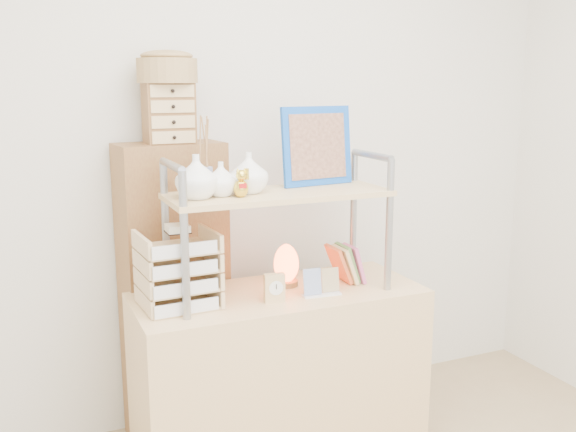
% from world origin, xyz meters
% --- Properties ---
extents(room_shell, '(3.42, 3.41, 2.61)m').
position_xyz_m(room_shell, '(0.00, 0.39, 1.69)').
color(room_shell, silver).
rests_on(room_shell, ground).
extents(desk, '(1.20, 0.50, 0.75)m').
position_xyz_m(desk, '(0.00, 1.20, 0.38)').
color(desk, tan).
rests_on(desk, ground).
extents(cabinet, '(0.47, 0.28, 1.35)m').
position_xyz_m(cabinet, '(-0.35, 1.57, 0.68)').
color(cabinet, brown).
rests_on(cabinet, ground).
extents(hutch, '(0.90, 0.34, 0.76)m').
position_xyz_m(hutch, '(-0.07, 1.21, 1.19)').
color(hutch, '#91969E').
rests_on(hutch, desk).
extents(letter_tray, '(0.28, 0.27, 0.33)m').
position_xyz_m(letter_tray, '(-0.42, 1.19, 0.88)').
color(letter_tray, tan).
rests_on(letter_tray, desk).
extents(salt_lamp, '(0.12, 0.11, 0.18)m').
position_xyz_m(salt_lamp, '(0.06, 1.27, 0.84)').
color(salt_lamp, brown).
rests_on(salt_lamp, desk).
extents(desk_clock, '(0.09, 0.05, 0.12)m').
position_xyz_m(desk_clock, '(-0.06, 1.09, 0.81)').
color(desk_clock, tan).
rests_on(desk_clock, desk).
extents(postcard_stand, '(0.17, 0.06, 0.12)m').
position_xyz_m(postcard_stand, '(0.14, 1.09, 0.78)').
color(postcard_stand, white).
rests_on(postcard_stand, desk).
extents(drawer_chest, '(0.20, 0.16, 0.25)m').
position_xyz_m(drawer_chest, '(-0.35, 1.55, 1.48)').
color(drawer_chest, brown).
rests_on(drawer_chest, cabinet).
extents(woven_basket, '(0.25, 0.25, 0.10)m').
position_xyz_m(woven_basket, '(-0.35, 1.55, 1.65)').
color(woven_basket, olive).
rests_on(woven_basket, drawer_chest).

